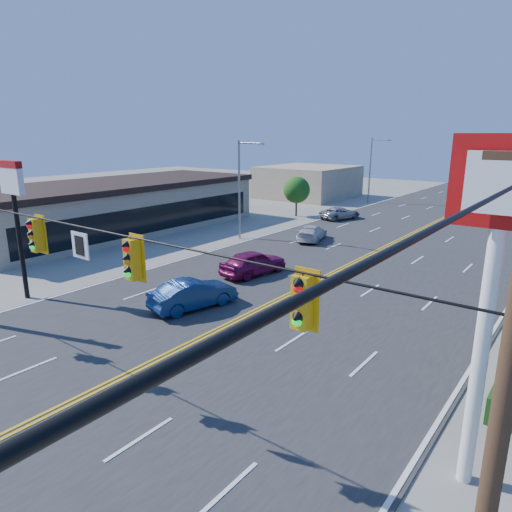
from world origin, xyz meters
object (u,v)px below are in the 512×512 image
Objects in this scene: kfc_pylon at (496,249)px; car_magenta at (253,263)px; car_blue at (193,295)px; car_silver at (340,214)px; signal_span at (57,257)px; pizza_hut_sign at (14,201)px; car_white at (312,233)px.

car_magenta is (-14.80, 10.51, -5.28)m from kfc_pylon.
car_blue is 1.01× the size of car_silver.
car_blue is (-2.63, 8.24, -4.15)m from signal_span.
kfc_pylon is 1.92× the size of car_silver.
car_magenta is 20.99m from car_silver.
car_magenta is 6.36m from car_blue.
car_silver is (2.68, 31.01, -4.57)m from pizza_hut_sign.
kfc_pylon is 1.98× the size of car_white.
signal_span is 5.50× the size of car_silver.
pizza_hut_sign is (-22.00, 0.00, -0.86)m from kfc_pylon.
signal_span is 9.59m from car_blue.
car_magenta is at bearing 84.85° from car_white.
kfc_pylon is at bearing 19.78° from signal_span.
signal_span reaches higher than car_blue.
signal_span is 3.55× the size of pizza_hut_sign.
signal_span is at bearing -20.19° from pizza_hut_sign.
car_white is at bearing -70.19° from car_magenta.
kfc_pylon is 22.02m from pizza_hut_sign.
car_magenta is at bearing 55.59° from pizza_hut_sign.
car_white is 10.50m from car_silver.
car_white is (-5.59, 24.84, -4.26)m from signal_span.
car_white reaches higher than car_silver.
kfc_pylon is (11.12, 4.00, 1.16)m from signal_span.
car_white is (-1.90, 10.33, -0.14)m from car_magenta.
car_white is (-2.96, 16.60, -0.11)m from car_blue.
car_magenta is at bearing 121.94° from car_silver.
kfc_pylon reaches higher than car_magenta.
car_blue is 16.86m from car_white.
car_magenta reaches higher than car_silver.
pizza_hut_sign is 10.29m from car_blue.
signal_span reaches higher than kfc_pylon.
car_magenta is at bearing -66.32° from car_blue.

